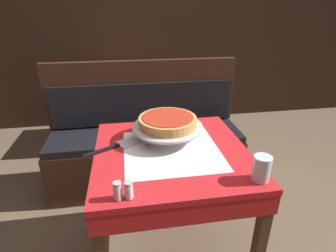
{
  "coord_description": "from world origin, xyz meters",
  "views": [
    {
      "loc": [
        -0.21,
        -1.17,
        1.45
      ],
      "look_at": [
        -0.0,
        0.1,
        0.86
      ],
      "focal_mm": 28.0,
      "sensor_mm": 36.0,
      "label": 1
    }
  ],
  "objects_px": {
    "dining_table_rear": "(123,86)",
    "napkin_holder": "(159,116)",
    "pizza_pan_stand": "(167,127)",
    "deep_dish_pizza": "(167,121)",
    "salt_shaker": "(118,191)",
    "booth_bench": "(147,149)",
    "water_glass_near": "(261,168)",
    "condiment_caddy": "(118,75)",
    "dining_table_front": "(171,165)",
    "pepper_shaker": "(129,190)",
    "pizza_server": "(115,146)"
  },
  "relations": [
    {
      "from": "salt_shaker",
      "to": "condiment_caddy",
      "type": "distance_m",
      "value": 1.92
    },
    {
      "from": "dining_table_rear",
      "to": "salt_shaker",
      "type": "bearing_deg",
      "value": -90.65
    },
    {
      "from": "water_glass_near",
      "to": "condiment_caddy",
      "type": "bearing_deg",
      "value": 108.27
    },
    {
      "from": "booth_bench",
      "to": "napkin_holder",
      "type": "height_order",
      "value": "booth_bench"
    },
    {
      "from": "pizza_pan_stand",
      "to": "condiment_caddy",
      "type": "bearing_deg",
      "value": 101.34
    },
    {
      "from": "booth_bench",
      "to": "pizza_pan_stand",
      "type": "xyz_separation_m",
      "value": [
        0.07,
        -0.68,
        0.51
      ]
    },
    {
      "from": "pizza_server",
      "to": "salt_shaker",
      "type": "distance_m",
      "value": 0.42
    },
    {
      "from": "salt_shaker",
      "to": "deep_dish_pizza",
      "type": "bearing_deg",
      "value": 60.27
    },
    {
      "from": "condiment_caddy",
      "to": "napkin_holder",
      "type": "bearing_deg",
      "value": -77.5
    },
    {
      "from": "pizza_server",
      "to": "napkin_holder",
      "type": "relative_size",
      "value": 3.03
    },
    {
      "from": "water_glass_near",
      "to": "pepper_shaker",
      "type": "relative_size",
      "value": 1.57
    },
    {
      "from": "dining_table_front",
      "to": "pepper_shaker",
      "type": "bearing_deg",
      "value": -123.72
    },
    {
      "from": "dining_table_front",
      "to": "napkin_holder",
      "type": "height_order",
      "value": "napkin_holder"
    },
    {
      "from": "dining_table_rear",
      "to": "booth_bench",
      "type": "bearing_deg",
      "value": -78.8
    },
    {
      "from": "dining_table_front",
      "to": "deep_dish_pizza",
      "type": "xyz_separation_m",
      "value": [
        -0.0,
        0.13,
        0.2
      ]
    },
    {
      "from": "booth_bench",
      "to": "salt_shaker",
      "type": "relative_size",
      "value": 20.63
    },
    {
      "from": "pepper_shaker",
      "to": "napkin_holder",
      "type": "distance_m",
      "value": 0.72
    },
    {
      "from": "dining_table_rear",
      "to": "napkin_holder",
      "type": "height_order",
      "value": "napkin_holder"
    },
    {
      "from": "deep_dish_pizza",
      "to": "condiment_caddy",
      "type": "relative_size",
      "value": 2.16
    },
    {
      "from": "dining_table_front",
      "to": "condiment_caddy",
      "type": "bearing_deg",
      "value": 100.55
    },
    {
      "from": "pizza_pan_stand",
      "to": "water_glass_near",
      "type": "relative_size",
      "value": 3.43
    },
    {
      "from": "water_glass_near",
      "to": "condiment_caddy",
      "type": "relative_size",
      "value": 0.78
    },
    {
      "from": "salt_shaker",
      "to": "napkin_holder",
      "type": "bearing_deg",
      "value": 70.27
    },
    {
      "from": "deep_dish_pizza",
      "to": "salt_shaker",
      "type": "height_order",
      "value": "deep_dish_pizza"
    },
    {
      "from": "pizza_server",
      "to": "dining_table_rear",
      "type": "bearing_deg",
      "value": 88.48
    },
    {
      "from": "salt_shaker",
      "to": "pepper_shaker",
      "type": "height_order",
      "value": "salt_shaker"
    },
    {
      "from": "dining_table_rear",
      "to": "napkin_holder",
      "type": "bearing_deg",
      "value": -80.31
    },
    {
      "from": "pizza_pan_stand",
      "to": "condiment_caddy",
      "type": "distance_m",
      "value": 1.48
    },
    {
      "from": "salt_shaker",
      "to": "pepper_shaker",
      "type": "bearing_deg",
      "value": -0.0
    },
    {
      "from": "napkin_holder",
      "to": "condiment_caddy",
      "type": "bearing_deg",
      "value": 102.5
    },
    {
      "from": "deep_dish_pizza",
      "to": "pepper_shaker",
      "type": "xyz_separation_m",
      "value": [
        -0.23,
        -0.47,
        -0.07
      ]
    },
    {
      "from": "pizza_pan_stand",
      "to": "salt_shaker",
      "type": "height_order",
      "value": "pizza_pan_stand"
    },
    {
      "from": "dining_table_rear",
      "to": "pepper_shaker",
      "type": "xyz_separation_m",
      "value": [
        0.02,
        -2.01,
        0.15
      ]
    },
    {
      "from": "salt_shaker",
      "to": "condiment_caddy",
      "type": "xyz_separation_m",
      "value": [
        -0.02,
        1.92,
        -0.01
      ]
    },
    {
      "from": "salt_shaker",
      "to": "napkin_holder",
      "type": "height_order",
      "value": "napkin_holder"
    },
    {
      "from": "dining_table_rear",
      "to": "napkin_holder",
      "type": "relative_size",
      "value": 7.58
    },
    {
      "from": "pepper_shaker",
      "to": "dining_table_front",
      "type": "bearing_deg",
      "value": 56.28
    },
    {
      "from": "booth_bench",
      "to": "water_glass_near",
      "type": "xyz_separation_m",
      "value": [
        0.41,
        -1.12,
        0.5
      ]
    },
    {
      "from": "pizza_pan_stand",
      "to": "pizza_server",
      "type": "bearing_deg",
      "value": -170.09
    },
    {
      "from": "pizza_pan_stand",
      "to": "deep_dish_pizza",
      "type": "bearing_deg",
      "value": 180.0
    },
    {
      "from": "pizza_pan_stand",
      "to": "napkin_holder",
      "type": "relative_size",
      "value": 3.91
    },
    {
      "from": "dining_table_rear",
      "to": "deep_dish_pizza",
      "type": "height_order",
      "value": "deep_dish_pizza"
    },
    {
      "from": "dining_table_front",
      "to": "dining_table_rear",
      "type": "height_order",
      "value": "dining_table_front"
    },
    {
      "from": "water_glass_near",
      "to": "napkin_holder",
      "type": "relative_size",
      "value": 1.14
    },
    {
      "from": "dining_table_front",
      "to": "booth_bench",
      "type": "xyz_separation_m",
      "value": [
        -0.08,
        0.8,
        -0.35
      ]
    },
    {
      "from": "dining_table_front",
      "to": "booth_bench",
      "type": "distance_m",
      "value": 0.88
    },
    {
      "from": "pizza_server",
      "to": "condiment_caddy",
      "type": "height_order",
      "value": "condiment_caddy"
    },
    {
      "from": "dining_table_front",
      "to": "dining_table_rear",
      "type": "bearing_deg",
      "value": 98.42
    },
    {
      "from": "dining_table_rear",
      "to": "booth_bench",
      "type": "height_order",
      "value": "booth_bench"
    },
    {
      "from": "dining_table_rear",
      "to": "pizza_pan_stand",
      "type": "relative_size",
      "value": 1.94
    }
  ]
}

